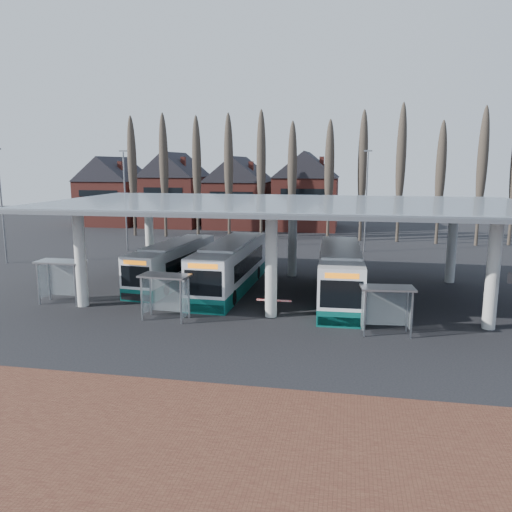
% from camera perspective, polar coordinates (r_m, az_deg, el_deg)
% --- Properties ---
extents(ground, '(140.00, 140.00, 0.00)m').
position_cam_1_polar(ground, '(27.24, 0.90, -8.43)').
color(ground, black).
rests_on(ground, ground).
extents(brick_strip, '(70.00, 10.00, 0.03)m').
position_cam_1_polar(brick_strip, '(16.61, -6.58, -21.65)').
color(brick_strip, brown).
rests_on(brick_strip, ground).
extents(station_canopy, '(32.00, 16.00, 6.34)m').
position_cam_1_polar(station_canopy, '(33.83, 3.21, 5.13)').
color(station_canopy, silver).
rests_on(station_canopy, ground).
extents(poplar_row, '(45.10, 1.10, 14.50)m').
position_cam_1_polar(poplar_row, '(58.57, 6.43, 10.37)').
color(poplar_row, '#473D33').
rests_on(poplar_row, ground).
extents(townhouse_row, '(36.80, 10.30, 12.25)m').
position_cam_1_polar(townhouse_row, '(72.30, -5.63, 8.14)').
color(townhouse_row, maroon).
rests_on(townhouse_row, ground).
extents(lamp_post_a, '(0.80, 0.16, 10.17)m').
position_cam_1_polar(lamp_post_a, '(52.50, -14.71, 6.33)').
color(lamp_post_a, slate).
rests_on(lamp_post_a, ground).
extents(lamp_post_b, '(0.80, 0.16, 10.17)m').
position_cam_1_polar(lamp_post_b, '(51.56, 12.48, 6.35)').
color(lamp_post_b, slate).
rests_on(lamp_post_b, ground).
extents(lamp_post_d, '(0.80, 0.16, 10.17)m').
position_cam_1_polar(lamp_post_d, '(49.83, -27.08, 5.32)').
color(lamp_post_d, slate).
rests_on(lamp_post_d, ground).
extents(bus_0, '(3.44, 11.20, 3.06)m').
position_cam_1_polar(bus_0, '(37.86, -9.44, -0.91)').
color(bus_0, white).
rests_on(bus_0, ground).
extents(bus_1, '(2.97, 12.45, 3.44)m').
position_cam_1_polar(bus_1, '(35.48, -2.94, -1.25)').
color(bus_1, white).
rests_on(bus_1, ground).
extents(bus_2, '(3.01, 12.41, 3.43)m').
position_cam_1_polar(bus_2, '(33.47, 9.57, -2.11)').
color(bus_2, white).
rests_on(bus_2, ground).
extents(shelter_0, '(2.99, 1.51, 2.77)m').
position_cam_1_polar(shelter_0, '(34.31, -21.25, -1.70)').
color(shelter_0, gray).
rests_on(shelter_0, ground).
extents(shelter_1, '(2.93, 1.64, 2.62)m').
position_cam_1_polar(shelter_1, '(29.11, -10.24, -3.45)').
color(shelter_1, gray).
rests_on(shelter_1, ground).
extents(shelter_2, '(2.86, 1.62, 2.55)m').
position_cam_1_polar(shelter_2, '(27.07, 14.69, -4.80)').
color(shelter_2, gray).
rests_on(shelter_2, ground).
extents(barrier, '(2.08, 0.57, 1.04)m').
position_cam_1_polar(barrier, '(29.71, 2.10, -5.20)').
color(barrier, black).
rests_on(barrier, ground).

